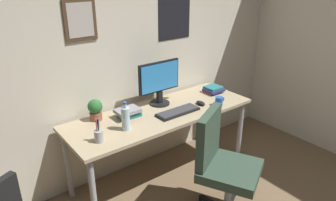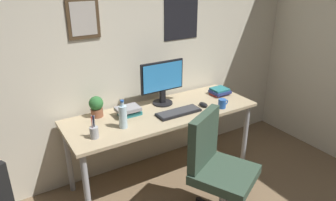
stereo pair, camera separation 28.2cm
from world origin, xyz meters
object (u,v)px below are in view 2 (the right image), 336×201
at_px(keyboard, 179,112).
at_px(water_bottle, 123,116).
at_px(coffee_mug_near, 222,103).
at_px(book_stack_right, 129,111).
at_px(monitor, 162,81).
at_px(computer_mouse, 203,105).
at_px(potted_plant, 96,106).
at_px(book_stack_left, 220,91).
at_px(pen_cup, 94,132).
at_px(office_chair, 216,164).

height_order(keyboard, water_bottle, water_bottle).
bearing_deg(coffee_mug_near, water_bottle, 172.94).
xyz_separation_m(coffee_mug_near, book_stack_right, (-0.85, 0.32, -0.00)).
relative_size(monitor, water_bottle, 1.82).
height_order(computer_mouse, water_bottle, water_bottle).
distance_m(potted_plant, book_stack_left, 1.33).
bearing_deg(keyboard, pen_cup, -177.81).
bearing_deg(book_stack_right, office_chair, -64.72).
relative_size(office_chair, water_bottle, 3.76).
bearing_deg(water_bottle, office_chair, -49.33).
relative_size(office_chair, computer_mouse, 8.64).
xyz_separation_m(office_chair, monitor, (0.02, 0.88, 0.45)).
relative_size(potted_plant, book_stack_right, 0.87).
height_order(pen_cup, book_stack_left, pen_cup).
height_order(office_chair, water_bottle, water_bottle).
xyz_separation_m(monitor, book_stack_right, (-0.40, -0.07, -0.20)).
bearing_deg(office_chair, potted_plant, 124.29).
distance_m(computer_mouse, potted_plant, 1.03).
xyz_separation_m(computer_mouse, potted_plant, (-0.97, 0.33, 0.09)).
xyz_separation_m(monitor, keyboard, (0.01, -0.28, -0.23)).
bearing_deg(coffee_mug_near, monitor, 138.23).
relative_size(water_bottle, potted_plant, 1.29).
bearing_deg(monitor, potted_plant, 175.05).
distance_m(monitor, water_bottle, 0.62).
distance_m(office_chair, book_stack_right, 0.93).
bearing_deg(pen_cup, computer_mouse, 2.17).
relative_size(water_bottle, book_stack_left, 1.31).
bearing_deg(monitor, computer_mouse, -41.30).
bearing_deg(pen_cup, keyboard, 2.19).
distance_m(coffee_mug_near, potted_plant, 1.19).
relative_size(keyboard, computer_mouse, 3.91).
relative_size(monitor, book_stack_right, 2.05).
bearing_deg(office_chair, pen_cup, 144.37).
xyz_separation_m(potted_plant, book_stack_left, (1.31, -0.17, -0.07)).
xyz_separation_m(office_chair, potted_plant, (-0.64, 0.94, 0.31)).
bearing_deg(coffee_mug_near, book_stack_right, 159.02).
xyz_separation_m(computer_mouse, pen_cup, (-1.12, -0.04, 0.04)).
relative_size(monitor, computer_mouse, 4.18).
bearing_deg(keyboard, computer_mouse, 2.10).
xyz_separation_m(monitor, potted_plant, (-0.66, 0.06, -0.13)).
relative_size(monitor, book_stack_left, 2.39).
relative_size(office_chair, book_stack_left, 4.93).
distance_m(potted_plant, book_stack_right, 0.29).
relative_size(computer_mouse, book_stack_right, 0.49).
bearing_deg(keyboard, water_bottle, 178.95).
bearing_deg(book_stack_right, keyboard, -27.18).
relative_size(potted_plant, book_stack_left, 1.01).
distance_m(monitor, computer_mouse, 0.47).
xyz_separation_m(office_chair, computer_mouse, (0.33, 0.61, 0.22)).
xyz_separation_m(water_bottle, book_stack_left, (1.20, 0.16, -0.07)).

